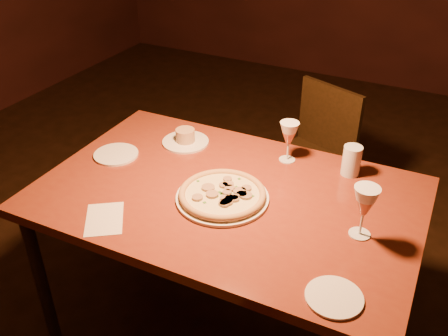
% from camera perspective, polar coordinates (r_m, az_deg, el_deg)
% --- Properties ---
extents(dining_table, '(1.52, 0.99, 0.80)m').
position_cam_1_polar(dining_table, '(2.03, 0.38, -4.44)').
color(dining_table, maroon).
rests_on(dining_table, floor).
extents(chair_far, '(0.54, 0.54, 0.86)m').
position_cam_1_polar(chair_far, '(2.94, 10.08, 1.83)').
color(chair_far, black).
rests_on(chair_far, floor).
extents(pizza_plate, '(0.36, 0.36, 0.04)m').
position_cam_1_polar(pizza_plate, '(1.94, -0.19, -3.08)').
color(pizza_plate, white).
rests_on(pizza_plate, dining_table).
extents(ramekin_saucer, '(0.22, 0.22, 0.07)m').
position_cam_1_polar(ramekin_saucer, '(2.33, -4.43, 3.38)').
color(ramekin_saucer, white).
rests_on(ramekin_saucer, dining_table).
extents(wine_glass_far, '(0.08, 0.08, 0.18)m').
position_cam_1_polar(wine_glass_far, '(2.17, 7.37, 3.00)').
color(wine_glass_far, '#C97053').
rests_on(wine_glass_far, dining_table).
extents(wine_glass_right, '(0.09, 0.09, 0.20)m').
position_cam_1_polar(wine_glass_right, '(1.79, 15.65, -4.85)').
color(wine_glass_right, '#C97053').
rests_on(wine_glass_right, dining_table).
extents(water_tumbler, '(0.08, 0.08, 0.13)m').
position_cam_1_polar(water_tumbler, '(2.14, 14.37, 0.83)').
color(water_tumbler, silver).
rests_on(water_tumbler, dining_table).
extents(side_plate_left, '(0.20, 0.20, 0.01)m').
position_cam_1_polar(side_plate_left, '(2.28, -12.23, 1.53)').
color(side_plate_left, white).
rests_on(side_plate_left, dining_table).
extents(side_plate_near, '(0.18, 0.18, 0.01)m').
position_cam_1_polar(side_plate_near, '(1.59, 12.47, -14.22)').
color(side_plate_near, white).
rests_on(side_plate_near, dining_table).
extents(menu_card, '(0.22, 0.24, 0.00)m').
position_cam_1_polar(menu_card, '(1.90, -13.51, -5.67)').
color(menu_card, silver).
rests_on(menu_card, dining_table).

